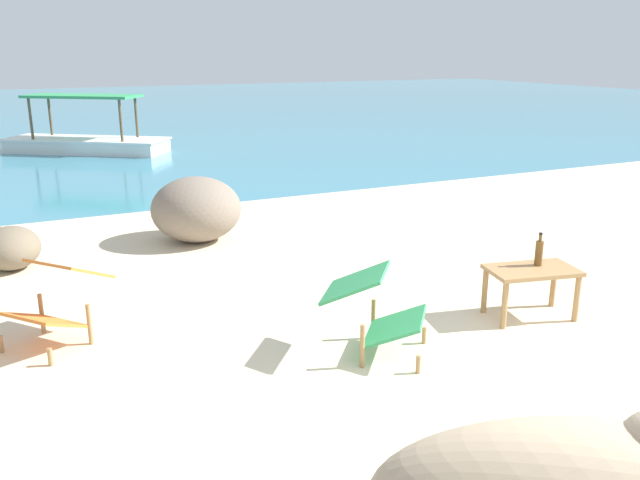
{
  "coord_description": "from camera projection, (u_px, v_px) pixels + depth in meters",
  "views": [
    {
      "loc": [
        -3.0,
        -2.47,
        2.32
      ],
      "look_at": [
        -0.39,
        3.0,
        0.55
      ],
      "focal_mm": 37.06,
      "sensor_mm": 36.0,
      "label": 1
    }
  ],
  "objects": [
    {
      "name": "shore_rock_large",
      "position": [
        11.0,
        248.0,
        7.03
      ],
      "size": [
        0.71,
        0.79,
        0.46
      ],
      "primitive_type": "ellipsoid",
      "rotation": [
        0.0,
        0.0,
        1.41
      ],
      "color": "#756651",
      "rests_on": "sand_beach"
    },
    {
      "name": "sand_beach",
      "position": [
        589.0,
        440.0,
        4.03
      ],
      "size": [
        18.0,
        14.0,
        0.04
      ],
      "primitive_type": "cube",
      "color": "beige",
      "rests_on": "ground"
    },
    {
      "name": "bottle",
      "position": [
        539.0,
        252.0,
        5.74
      ],
      "size": [
        0.07,
        0.07,
        0.3
      ],
      "color": "brown",
      "rests_on": "low_bench_table"
    },
    {
      "name": "water_surface",
      "position": [
        97.0,
        116.0,
        23.09
      ],
      "size": [
        60.0,
        36.0,
        0.03
      ],
      "primitive_type": "cube",
      "color": "teal",
      "rests_on": "ground"
    },
    {
      "name": "deck_chair_far",
      "position": [
        57.0,
        296.0,
        5.24
      ],
      "size": [
        0.93,
        0.9,
        0.68
      ],
      "rotation": [
        0.0,
        0.0,
        3.83
      ],
      "color": "#A37A4C",
      "rests_on": "sand_beach"
    },
    {
      "name": "shore_rock_small",
      "position": [
        196.0,
        209.0,
        8.01
      ],
      "size": [
        1.27,
        1.26,
        0.79
      ],
      "primitive_type": "ellipsoid",
      "rotation": [
        0.0,
        0.0,
        2.95
      ],
      "color": "gray",
      "rests_on": "sand_beach"
    },
    {
      "name": "boat_white",
      "position": [
        86.0,
        140.0,
        15.05
      ],
      "size": [
        3.66,
        3.08,
        1.29
      ],
      "rotation": [
        0.0,
        0.0,
        2.52
      ],
      "color": "white",
      "rests_on": "water_surface"
    },
    {
      "name": "deck_chair_near",
      "position": [
        375.0,
        307.0,
        5.03
      ],
      "size": [
        0.93,
        0.89,
        0.68
      ],
      "rotation": [
        0.0,
        0.0,
        5.61
      ],
      "color": "#A37A4C",
      "rests_on": "sand_beach"
    },
    {
      "name": "low_bench_table",
      "position": [
        532.0,
        277.0,
        5.72
      ],
      "size": [
        0.84,
        0.59,
        0.45
      ],
      "rotation": [
        0.0,
        0.0,
        -0.22
      ],
      "color": "#A37A4C",
      "rests_on": "sand_beach"
    }
  ]
}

